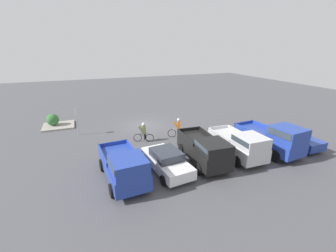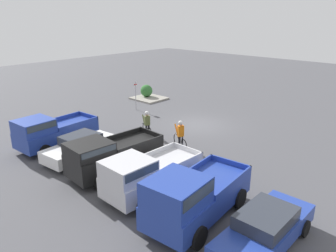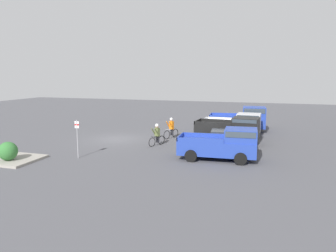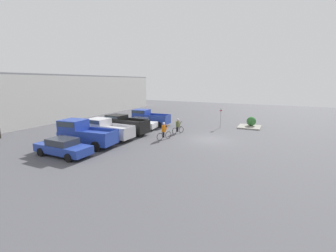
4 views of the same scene
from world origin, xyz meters
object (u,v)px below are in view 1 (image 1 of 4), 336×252
object	(u,v)px
pickup_truck_2	(205,149)
shrub	(53,120)
pickup_truck_1	(240,144)
cyclist_0	(144,132)
pickup_truck_3	(124,166)
pickup_truck_0	(274,138)
cyclist_1	(178,128)
fire_lane_sign	(77,119)
sedan_0	(292,136)
sedan_1	(166,161)

from	to	relation	value
pickup_truck_2	shrub	size ratio (longest dim) A/B	4.35
pickup_truck_1	cyclist_0	distance (m)	7.81
pickup_truck_1	shrub	bearing A→B (deg)	-43.77
pickup_truck_2	pickup_truck_3	bearing A→B (deg)	2.56
pickup_truck_1	pickup_truck_0	bearing A→B (deg)	174.39
cyclist_0	cyclist_1	world-z (taller)	cyclist_1
cyclist_1	fire_lane_sign	distance (m)	9.17
sedan_0	sedan_1	xyz separation A→B (m)	(11.20, 0.18, 0.00)
pickup_truck_2	cyclist_1	bearing A→B (deg)	-93.75
pickup_truck_1	pickup_truck_2	distance (m)	2.82
pickup_truck_0	shrub	world-z (taller)	pickup_truck_0
pickup_truck_3	fire_lane_sign	xyz separation A→B (m)	(2.43, -9.16, 0.46)
pickup_truck_0	cyclist_1	world-z (taller)	pickup_truck_0
pickup_truck_2	sedan_0	bearing A→B (deg)	-178.46
sedan_0	pickup_truck_3	bearing A→B (deg)	1.95
sedan_1	pickup_truck_0	bearing A→B (deg)	176.66
sedan_0	cyclist_1	world-z (taller)	cyclist_1
shrub	sedan_0	bearing A→B (deg)	146.98
sedan_1	fire_lane_sign	bearing A→B (deg)	-59.59
pickup_truck_0	pickup_truck_1	world-z (taller)	pickup_truck_0
sedan_0	fire_lane_sign	world-z (taller)	fire_lane_sign
pickup_truck_0	pickup_truck_2	world-z (taller)	pickup_truck_0
sedan_0	pickup_truck_0	bearing A→B (deg)	13.65
pickup_truck_2	shrub	bearing A→B (deg)	-50.28
cyclist_0	sedan_1	bearing A→B (deg)	90.25
sedan_1	cyclist_0	world-z (taller)	cyclist_0
pickup_truck_2	sedan_1	size ratio (longest dim) A/B	1.12
sedan_0	shrub	size ratio (longest dim) A/B	4.12
pickup_truck_3	cyclist_0	xyz separation A→B (m)	(-2.75, -5.51, -0.18)
cyclist_1	sedan_1	bearing A→B (deg)	58.21
sedan_0	pickup_truck_1	xyz separation A→B (m)	(5.61, 0.39, 0.35)
sedan_0	sedan_1	bearing A→B (deg)	0.90
pickup_truck_3	sedan_1	bearing A→B (deg)	-173.84
pickup_truck_2	pickup_truck_3	distance (m)	5.56
pickup_truck_0	cyclist_0	xyz separation A→B (m)	(8.47, -5.70, -0.33)
cyclist_1	fire_lane_sign	world-z (taller)	fire_lane_sign
pickup_truck_0	pickup_truck_1	distance (m)	2.87
sedan_0	pickup_truck_1	bearing A→B (deg)	3.97
pickup_truck_2	cyclist_0	distance (m)	5.96
pickup_truck_0	shrub	xyz separation A→B (m)	(15.95, -12.83, -0.49)
sedan_0	pickup_truck_2	size ratio (longest dim) A/B	0.95
sedan_1	pickup_truck_3	size ratio (longest dim) A/B	0.90
sedan_1	pickup_truck_2	bearing A→B (deg)	178.96
cyclist_0	sedan_0	bearing A→B (deg)	155.85
pickup_truck_1	pickup_truck_3	size ratio (longest dim) A/B	0.98
sedan_0	sedan_1	distance (m)	11.20
fire_lane_sign	pickup_truck_2	bearing A→B (deg)	131.85
cyclist_0	pickup_truck_2	bearing A→B (deg)	118.05
pickup_truck_1	cyclist_1	size ratio (longest dim) A/B	2.74
sedan_0	fire_lane_sign	bearing A→B (deg)	-27.90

